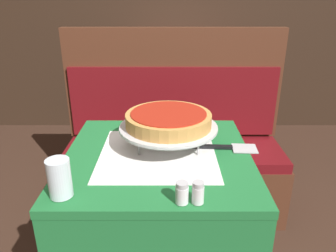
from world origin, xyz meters
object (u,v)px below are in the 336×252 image
Objects in this scene: pizza_pan_stand at (168,128)px; condiment_caddy at (186,60)px; dining_table_rear at (177,75)px; water_glass_near at (59,178)px; salt_shaker at (181,193)px; napkin_holder at (169,115)px; pepper_shaker at (198,193)px; dining_table_front at (158,181)px; pizza_server at (221,147)px; booth_bench at (173,160)px; deep_dish_pizza at (168,119)px.

condiment_caddy is (0.16, 1.63, -0.05)m from pizza_pan_stand.
condiment_caddy reaches higher than dining_table_rear.
condiment_caddy is (0.07, 0.01, 0.13)m from dining_table_rear.
pizza_pan_stand reaches higher than dining_table_rear.
water_glass_near is 1.78× the size of salt_shaker.
pepper_shaker is at bearing -82.61° from napkin_holder.
pepper_shaker is at bearing -92.08° from condiment_caddy.
napkin_holder is at bearing 81.69° from dining_table_front.
dining_table_front is 5.06× the size of condiment_caddy.
napkin_holder is at bearing 60.66° from water_glass_near.
dining_table_rear is 5.28× the size of condiment_caddy.
pizza_pan_stand is 0.22m from pizza_server.
salt_shaker is 0.67× the size of napkin_holder.
pizza_server is at bearing 64.53° from salt_shaker.
napkin_holder is (-0.20, 0.26, 0.04)m from pizza_server.
booth_bench is 0.62m from napkin_holder.
water_glass_near is at bearing -135.72° from dining_table_front.
pizza_server is (0.25, 0.05, 0.13)m from dining_table_front.
napkin_holder is at bearing 97.39° from pepper_shaker.
pizza_server reaches higher than dining_table_rear.
pepper_shaker is (0.41, -0.04, -0.03)m from water_glass_near.
booth_bench is at bearing 87.27° from pizza_pan_stand.
pizza_server is 2.95× the size of napkin_holder.
pizza_pan_stand is (0.04, 0.05, 0.20)m from dining_table_front.
dining_table_front is at bearing -169.57° from pizza_server.
deep_dish_pizza is at bearing -92.73° from booth_bench.
dining_table_front is 0.56× the size of booth_bench.
pizza_pan_stand is at bearing 95.97° from salt_shaker.
deep_dish_pizza is (0.00, -0.00, 0.04)m from pizza_pan_stand.
dining_table_front is 0.25m from deep_dish_pizza.
water_glass_near reaches higher than dining_table_rear.
pepper_shaker is 0.46× the size of condiment_caddy.
pizza_pan_stand is at bearing -95.50° from condiment_caddy.
booth_bench is 1.16m from water_glass_near.
booth_bench is 1.13m from pepper_shaker.
booth_bench is 0.82m from pizza_server.
condiment_caddy reaches higher than pizza_server.
water_glass_near is at bearing -119.34° from napkin_holder.
water_glass_near reaches higher than napkin_holder.
dining_table_rear is at bearing 78.22° from water_glass_near.
napkin_holder is (-0.08, -1.37, 0.14)m from dining_table_rear.
booth_bench is at bearing -97.42° from condiment_caddy.
booth_bench is 1.13m from salt_shaker.
booth_bench is at bearing 86.25° from napkin_holder.
salt_shaker is 0.46× the size of condiment_caddy.
deep_dish_pizza is 0.38m from salt_shaker.
water_glass_near is at bearing -101.78° from dining_table_rear.
napkin_holder is 0.68× the size of condiment_caddy.
napkin_holder is at bearing -96.32° from condiment_caddy.
dining_table_front reaches higher than dining_table_rear.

